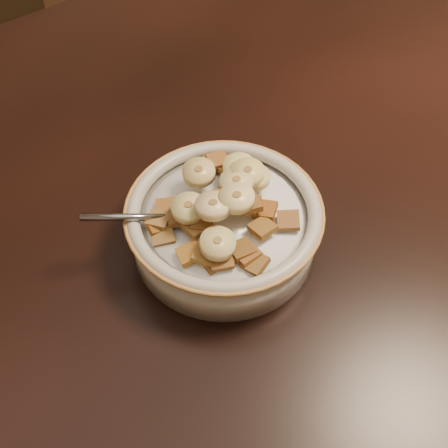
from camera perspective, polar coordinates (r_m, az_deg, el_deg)
floor at (r=1.30m, az=-0.52°, el=-21.30°), size 4.00×4.50×0.10m
table at (r=0.61m, az=-1.04°, el=1.38°), size 1.40×0.91×0.04m
chair at (r=1.16m, az=-19.39°, el=6.88°), size 0.50×0.50×0.87m
cereal_bowl at (r=0.54m, az=0.00°, el=-0.59°), size 0.18×0.18×0.04m
milk at (r=0.52m, az=0.00°, el=0.85°), size 0.15×0.15×0.00m
spoon at (r=0.52m, az=-3.09°, el=0.76°), size 0.05×0.05×0.01m
cereal_square_0 at (r=0.52m, az=0.82°, el=4.11°), size 0.03×0.03×0.01m
cereal_square_1 at (r=0.51m, az=4.19°, el=1.45°), size 0.03×0.03×0.01m
cereal_square_2 at (r=0.51m, az=2.44°, el=2.10°), size 0.03×0.03×0.01m
cereal_square_3 at (r=0.50m, az=3.94°, el=-0.37°), size 0.02×0.02×0.01m
cereal_square_4 at (r=0.49m, az=2.36°, el=-3.09°), size 0.02×0.02×0.01m
cereal_square_5 at (r=0.50m, az=-6.26°, el=-1.10°), size 0.03×0.03×0.01m
cereal_square_6 at (r=0.55m, az=2.52°, el=5.07°), size 0.02×0.02×0.01m
cereal_square_7 at (r=0.50m, az=-2.25°, el=0.32°), size 0.03×0.03×0.01m
cereal_square_8 at (r=0.50m, az=0.02°, el=2.61°), size 0.02×0.02×0.01m
cereal_square_9 at (r=0.48m, az=3.13°, el=-3.99°), size 0.03×0.03×0.01m
cereal_square_10 at (r=0.51m, az=-6.76°, el=-0.02°), size 0.02×0.02×0.01m
cereal_square_11 at (r=0.54m, az=2.85°, el=4.76°), size 0.02×0.02×0.01m
cereal_square_12 at (r=0.55m, az=2.43°, el=5.29°), size 0.03×0.03×0.01m
cereal_square_13 at (r=0.51m, az=-6.66°, el=0.45°), size 0.03×0.03×0.01m
cereal_square_14 at (r=0.49m, az=1.80°, el=-2.62°), size 0.02×0.02×0.01m
cereal_square_15 at (r=0.56m, az=-1.51°, el=5.98°), size 0.03×0.03×0.01m
cereal_square_16 at (r=0.50m, az=2.56°, el=2.01°), size 0.03×0.03×0.01m
cereal_square_17 at (r=0.51m, az=-4.52°, el=0.76°), size 0.03×0.03×0.01m
cereal_square_18 at (r=0.51m, az=6.56°, el=0.34°), size 0.03×0.03×0.01m
cereal_square_19 at (r=0.50m, az=-2.87°, el=-0.33°), size 0.02×0.02×0.01m
cereal_square_20 at (r=0.49m, az=0.86°, el=-2.87°), size 0.02×0.02×0.01m
cereal_square_21 at (r=0.49m, az=-1.06°, el=-3.75°), size 0.02×0.02×0.01m
cereal_square_22 at (r=0.52m, az=-5.85°, el=1.72°), size 0.03×0.03×0.01m
cereal_square_23 at (r=0.48m, az=-0.35°, el=-3.60°), size 0.03×0.03×0.01m
cereal_square_24 at (r=0.56m, az=0.22°, el=5.82°), size 0.02×0.02×0.01m
cereal_square_25 at (r=0.49m, az=-3.54°, el=-3.03°), size 0.02×0.02×0.01m
cereal_square_26 at (r=0.56m, az=-0.59°, el=6.46°), size 0.02×0.02×0.01m
cereal_square_27 at (r=0.48m, az=-1.96°, el=-3.12°), size 0.03×0.03×0.01m
cereal_square_28 at (r=0.51m, az=-4.07°, el=0.91°), size 0.03×0.03×0.01m
banana_slice_0 at (r=0.51m, az=1.28°, el=4.23°), size 0.04×0.04×0.01m
banana_slice_1 at (r=0.53m, az=-2.57°, el=5.25°), size 0.04×0.04×0.01m
banana_slice_2 at (r=0.52m, az=2.43°, el=5.22°), size 0.03×0.03×0.01m
banana_slice_3 at (r=0.50m, az=-3.62°, el=1.63°), size 0.04×0.04×0.01m
banana_slice_4 at (r=0.48m, az=-0.65°, el=-2.00°), size 0.03×0.03×0.01m
banana_slice_5 at (r=0.48m, az=-1.13°, el=1.84°), size 0.03×0.03×0.01m
banana_slice_6 at (r=0.54m, az=1.53°, el=5.75°), size 0.04×0.03×0.01m
banana_slice_7 at (r=0.52m, az=2.19°, el=5.24°), size 0.03×0.03×0.02m
banana_slice_8 at (r=0.49m, az=1.32°, el=2.64°), size 0.04×0.04×0.01m
banana_slice_9 at (r=0.53m, az=3.02°, el=4.81°), size 0.04×0.04×0.01m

